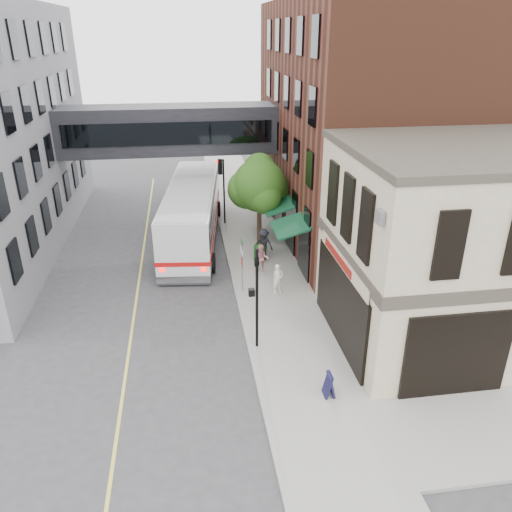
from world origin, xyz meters
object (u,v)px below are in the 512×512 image
object	(u,v)px
newspaper_box	(259,253)
pedestrian_c	(263,244)
pedestrian_a	(278,279)
pedestrian_b	(262,259)
bus	(192,211)
sandwich_board	(329,385)

from	to	relation	value
newspaper_box	pedestrian_c	bearing A→B (deg)	31.34
pedestrian_c	pedestrian_a	bearing A→B (deg)	-58.80
pedestrian_c	newspaper_box	bearing A→B (deg)	-98.71
pedestrian_b	newspaper_box	world-z (taller)	pedestrian_b
bus	sandwich_board	size ratio (longest dim) A/B	14.31
pedestrian_c	sandwich_board	world-z (taller)	pedestrian_c
bus	pedestrian_b	size ratio (longest dim) A/B	8.17
pedestrian_c	newspaper_box	world-z (taller)	pedestrian_c
pedestrian_a	sandwich_board	distance (m)	8.09
pedestrian_a	sandwich_board	xyz separation A→B (m)	(0.37, -8.08, -0.30)
bus	pedestrian_a	size ratio (longest dim) A/B	8.67
bus	pedestrian_a	bearing A→B (deg)	-63.53
pedestrian_b	pedestrian_a	bearing A→B (deg)	-68.75
newspaper_box	sandwich_board	distance (m)	12.00
bus	newspaper_box	size ratio (longest dim) A/B	13.91
bus	pedestrian_c	world-z (taller)	bus
pedestrian_b	sandwich_board	world-z (taller)	pedestrian_b
newspaper_box	sandwich_board	size ratio (longest dim) A/B	1.03
pedestrian_a	bus	bearing A→B (deg)	98.38
bus	pedestrian_b	bearing A→B (deg)	-57.92
pedestrian_b	sandwich_board	xyz separation A→B (m)	(0.84, -10.47, -0.35)
pedestrian_b	sandwich_board	size ratio (longest dim) A/B	1.75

